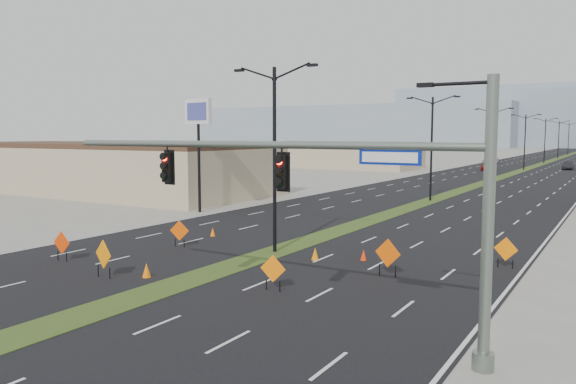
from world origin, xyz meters
The scene contains 29 objects.
ground centered at (0.00, 0.00, 0.00)m, with size 600.00×600.00×0.00m, color gray.
road_surface centered at (0.00, 100.00, 0.00)m, with size 25.00×400.00×0.02m, color black.
median_strip centered at (0.00, 100.00, 0.00)m, with size 2.00×400.00×0.04m, color #2B4619.
building_sw_near centered at (-35.00, 30.00, 2.50)m, with size 40.00×16.00×5.00m, color tan.
building_sw_far centered at (-32.00, 85.00, 2.25)m, with size 30.00×14.00×4.50m, color tan.
mesa_west centered at (-120.00, 280.00, 11.00)m, with size 180.00×50.00×22.00m, color #8293A2.
mesa_backdrop centered at (-30.00, 320.00, 16.00)m, with size 140.00×50.00×32.00m, color #8293A2.
signal_mast centered at (8.56, 2.00, 4.79)m, with size 16.30×0.60×8.00m.
streetlight_0 centered at (0.00, 12.00, 5.42)m, with size 5.15×0.24×10.02m.
streetlight_1 centered at (0.00, 40.00, 5.42)m, with size 5.15×0.24×10.02m.
streetlight_2 centered at (0.00, 68.00, 5.42)m, with size 5.15×0.24×10.02m.
streetlight_3 centered at (0.00, 96.00, 5.42)m, with size 5.15×0.24×10.02m.
streetlight_4 centered at (0.00, 124.00, 5.42)m, with size 5.15×0.24×10.02m.
streetlight_5 centered at (0.00, 152.00, 5.42)m, with size 5.15×0.24×10.02m.
streetlight_6 centered at (0.00, 180.00, 5.42)m, with size 5.15×0.24×10.02m.
car_left centered at (-5.30, 90.94, 0.76)m, with size 1.80×4.47×1.52m, color maroon.
car_mid centered at (6.87, 101.02, 0.75)m, with size 1.59×4.57×1.51m, color black.
car_far centered at (-10.50, 118.86, 0.82)m, with size 2.31×5.67×1.65m, color silver.
construction_sign_0 centered at (-8.06, 4.53, 0.91)m, with size 1.16×0.09×1.55m.
construction_sign_1 centered at (-3.58, 3.35, 1.03)m, with size 1.29×0.32×1.74m.
construction_sign_2 centered at (-5.45, 10.39, 0.90)m, with size 1.11×0.39×1.54m.
construction_sign_3 centered at (4.06, 5.54, 0.88)m, with size 1.13×0.18×1.51m.
construction_sign_4 centered at (7.22, 10.23, 1.03)m, with size 1.30×0.29×1.75m.
construction_sign_5 centered at (11.50, 14.64, 0.90)m, with size 1.14×0.23×1.54m.
cone_0 centered at (-2.00, 4.41, 0.33)m, with size 0.40×0.40×0.66m, color #FF6E05.
cone_1 centered at (4.97, 12.68, 0.28)m, with size 0.34×0.34×0.56m, color #F03105.
cone_2 centered at (2.81, 11.47, 0.33)m, with size 0.40×0.40×0.67m, color orange.
cone_3 centered at (-5.98, 14.03, 0.28)m, with size 0.34×0.34×0.56m, color #FF6405.
pole_sign_west centered at (-14.00, 22.24, 7.59)m, with size 3.05×0.92×9.32m.
Camera 1 is at (16.33, -13.44, 6.44)m, focal length 35.00 mm.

